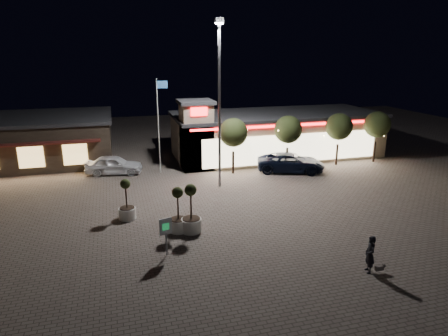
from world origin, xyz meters
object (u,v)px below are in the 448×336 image
object	(u,v)px
white_sedan	(114,165)
valet_sign	(166,230)
planter_mid	(178,218)
planter_left	(127,207)
pedestrian	(370,254)
pickup_truck	(291,163)

from	to	relation	value
white_sedan	valet_sign	world-z (taller)	valet_sign
planter_mid	planter_left	bearing A→B (deg)	136.71
white_sedan	pedestrian	distance (m)	22.76
pedestrian	valet_sign	distance (m)	10.02
white_sedan	valet_sign	size ratio (longest dim) A/B	2.31
white_sedan	planter_left	distance (m)	10.13
planter_left	pickup_truck	bearing A→B (deg)	25.10
pickup_truck	white_sedan	xyz separation A→B (m)	(-14.88, 3.44, -0.00)
white_sedan	planter_mid	bearing A→B (deg)	-153.87
white_sedan	planter_mid	size ratio (longest dim) A/B	1.74
white_sedan	planter_mid	xyz separation A→B (m)	(3.46, -12.75, 0.03)
pedestrian	valet_sign	bearing A→B (deg)	-101.79
pickup_truck	planter_left	xyz separation A→B (m)	(-14.22, -6.66, 0.00)
planter_left	planter_mid	world-z (taller)	planter_mid
planter_left	valet_sign	world-z (taller)	planter_left
planter_left	valet_sign	distance (m)	5.63
pickup_truck	planter_mid	distance (m)	14.73
white_sedan	planter_left	size ratio (longest dim) A/B	1.80
white_sedan	pedestrian	world-z (taller)	pedestrian
pickup_truck	planter_left	distance (m)	15.71
planter_mid	valet_sign	world-z (taller)	planter_mid
pedestrian	planter_mid	size ratio (longest dim) A/B	0.68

